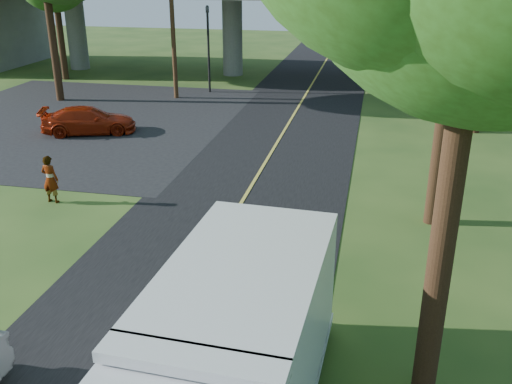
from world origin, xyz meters
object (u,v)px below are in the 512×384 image
(red_sedan, at_px, (89,120))
(utility_pole, at_px, (172,19))
(pedestrian, at_px, (50,179))
(step_van, at_px, (231,360))
(traffic_signal, at_px, (208,40))

(red_sedan, bearing_deg, utility_pole, -31.12)
(red_sedan, distance_m, pedestrian, 8.44)
(step_van, xyz_separation_m, red_sedan, (-11.25, 16.78, -0.99))
(red_sedan, bearing_deg, pedestrian, 178.58)
(red_sedan, xyz_separation_m, pedestrian, (2.71, -7.99, 0.20))
(utility_pole, bearing_deg, step_van, -68.62)
(utility_pole, xyz_separation_m, pedestrian, (1.16, -15.99, -3.76))
(utility_pole, relative_size, red_sedan, 2.07)
(traffic_signal, relative_size, utility_pole, 0.58)
(utility_pole, bearing_deg, traffic_signal, 53.13)
(red_sedan, bearing_deg, step_van, -166.30)
(red_sedan, relative_size, pedestrian, 2.62)
(step_van, bearing_deg, red_sedan, 126.51)
(red_sedan, height_order, pedestrian, pedestrian)
(utility_pole, height_order, pedestrian, utility_pole)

